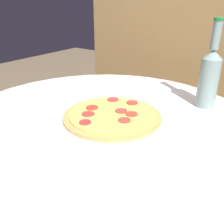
{
  "coord_description": "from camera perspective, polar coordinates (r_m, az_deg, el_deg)",
  "views": [
    {
      "loc": [
        0.46,
        -0.58,
        1.14
      ],
      "look_at": [
        0.03,
        0.02,
        0.8
      ],
      "focal_mm": 40.0,
      "sensor_mm": 36.0,
      "label": 1
    }
  ],
  "objects": [
    {
      "name": "table",
      "position": [
        0.93,
        -2.12,
        -12.56
      ],
      "size": [
        1.02,
        1.02,
        0.78
      ],
      "color": "white",
      "rests_on": "ground_plane"
    },
    {
      "name": "fence_panel",
      "position": [
        1.52,
        17.5,
        9.76
      ],
      "size": [
        1.39,
        0.04,
        1.56
      ],
      "color": "olive",
      "rests_on": "ground_plane"
    },
    {
      "name": "pizza",
      "position": [
        0.83,
        -0.0,
        -0.75
      ],
      "size": [
        0.32,
        0.32,
        0.02
      ],
      "color": "tan",
      "rests_on": "table"
    },
    {
      "name": "beer_bottle",
      "position": [
        0.94,
        21.38,
        7.75
      ],
      "size": [
        0.07,
        0.07,
        0.31
      ],
      "color": "gray",
      "rests_on": "table"
    }
  ]
}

